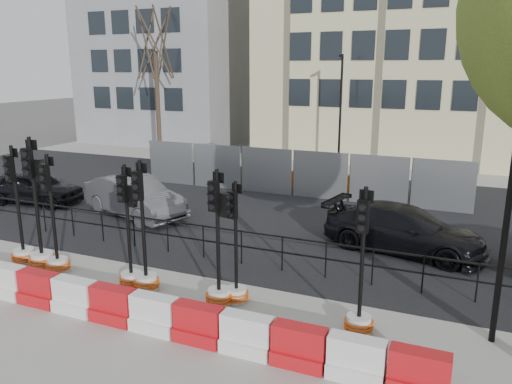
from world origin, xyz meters
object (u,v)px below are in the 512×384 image
at_px(lamp_post_near, 511,186).
at_px(car_a, 34,187).
at_px(traffic_signal_h, 360,304).
at_px(traffic_signal_d, 130,259).
at_px(car_c, 404,230).
at_px(traffic_signal_a, 22,240).

xyz_separation_m(lamp_post_near, car_a, (-16.64, 4.28, -2.55)).
relative_size(traffic_signal_h, car_a, 0.75).
xyz_separation_m(traffic_signal_d, traffic_signal_h, (5.69, -0.00, -0.10)).
height_order(traffic_signal_d, traffic_signal_h, traffic_signal_d).
xyz_separation_m(car_a, car_c, (14.34, 0.26, 0.01)).
height_order(lamp_post_near, traffic_signal_h, lamp_post_near).
height_order(traffic_signal_h, car_c, traffic_signal_h).
distance_m(traffic_signal_d, traffic_signal_h, 5.69).
xyz_separation_m(lamp_post_near, traffic_signal_d, (-8.23, -0.68, -2.48)).
distance_m(traffic_signal_h, car_a, 14.95).
bearing_deg(traffic_signal_a, car_a, 140.57).
distance_m(traffic_signal_h, car_c, 5.23).
distance_m(traffic_signal_a, car_a, 6.72).
bearing_deg(traffic_signal_a, lamp_post_near, 9.54).
bearing_deg(traffic_signal_d, traffic_signal_h, 4.47).
bearing_deg(traffic_signal_h, car_c, 92.85).
xyz_separation_m(traffic_signal_a, car_a, (-4.65, 4.85, -0.01)).
bearing_deg(car_a, lamp_post_near, -112.18).
height_order(traffic_signal_h, car_a, traffic_signal_h).
xyz_separation_m(traffic_signal_d, car_a, (-8.41, 4.96, -0.07)).
bearing_deg(car_a, car_c, -96.71).
height_order(lamp_post_near, car_a, lamp_post_near).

